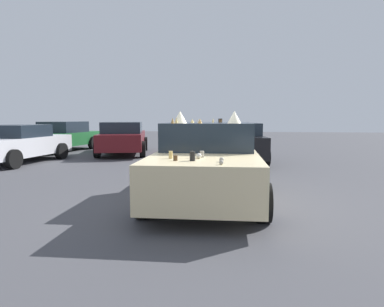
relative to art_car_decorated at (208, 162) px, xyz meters
name	(u,v)px	position (x,y,z in m)	size (l,w,h in m)	color
ground_plane	(207,199)	(-0.07, 0.00, -0.74)	(60.00, 60.00, 0.00)	#47474C
art_car_decorated	(208,162)	(0.00, 0.00, 0.00)	(4.36, 2.20, 1.72)	beige
parked_sedan_behind_right	(16,144)	(4.32, 7.09, -0.07)	(4.21, 2.30, 1.33)	silver
parked_sedan_behind_left	(235,142)	(5.73, -0.50, -0.04)	(4.38, 2.33, 1.39)	black
parked_sedan_near_right	(123,138)	(7.51, 4.31, -0.03)	(4.70, 2.73, 1.39)	#5B1419
parked_sedan_near_left	(61,136)	(8.35, 7.62, -0.05)	(4.50, 2.41, 1.38)	#1E602D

